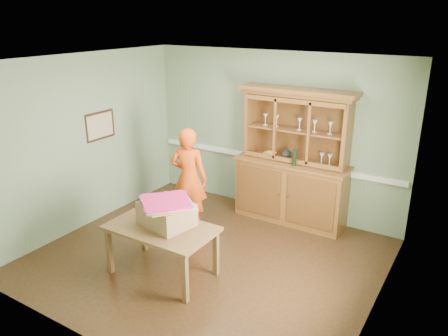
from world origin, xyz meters
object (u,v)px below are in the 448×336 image
Objects in this scene: person at (189,179)px; dining_table at (161,232)px; cardboard_box at (167,214)px; china_hutch at (292,176)px.

dining_table is at bearing 97.76° from person.
cardboard_box is (0.02, 0.10, 0.23)m from dining_table.
china_hutch is 1.66m from person.
cardboard_box is at bearing 78.41° from dining_table.
dining_table is 0.25m from cardboard_box.
cardboard_box is at bearing -108.12° from china_hutch.
china_hutch is 2.50m from dining_table.
person is at bearing 113.72° from cardboard_box.
dining_table is 0.84× the size of person.
china_hutch is at bearing 71.88° from cardboard_box.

